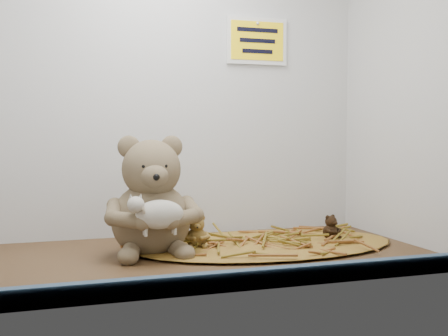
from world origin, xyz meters
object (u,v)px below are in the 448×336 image
object	(u,v)px
main_teddy	(151,195)
mini_teddy_tan	(197,230)
toy_lamb	(160,214)
mini_teddy_brown	(331,225)

from	to	relation	value
main_teddy	mini_teddy_tan	xyz separation A→B (cm)	(10.92, -0.24, -8.77)
toy_lamb	mini_teddy_brown	bearing A→B (deg)	11.69
toy_lamb	mini_teddy_brown	distance (cm)	48.48
toy_lamb	mini_teddy_brown	xyz separation A→B (cm)	(47.07, 9.74, -6.30)
main_teddy	mini_teddy_tan	bearing A→B (deg)	2.07
main_teddy	mini_teddy_brown	xyz separation A→B (cm)	(47.07, -0.26, -9.53)
main_teddy	toy_lamb	xyz separation A→B (cm)	(-0.00, -10.00, -3.23)
mini_teddy_tan	mini_teddy_brown	bearing A→B (deg)	9.80
main_teddy	mini_teddy_brown	size ratio (longest dim) A/B	4.48
mini_teddy_tan	mini_teddy_brown	world-z (taller)	mini_teddy_tan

